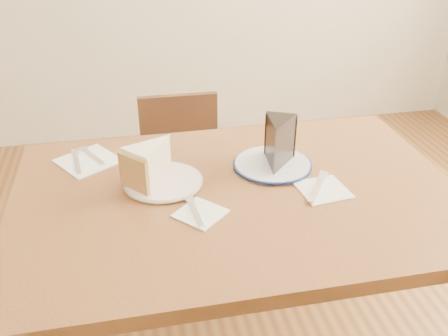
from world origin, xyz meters
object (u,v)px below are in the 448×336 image
chair_far (184,183)px  plate_navy (272,164)px  carrot_cake (153,163)px  chocolate_cake (277,145)px  plate_cream (163,182)px  table (237,221)px

chair_far → plate_navy: (0.21, -0.51, 0.34)m
carrot_cake → chocolate_cake: bearing=49.8°
plate_cream → chair_far: bearing=77.9°
plate_navy → chocolate_cake: (0.01, -0.01, 0.07)m
chocolate_cake → table: bearing=60.0°
table → carrot_cake: carrot_cake is taller
plate_navy → chocolate_cake: chocolate_cake is taller
table → chocolate_cake: (0.14, 0.10, 0.17)m
table → plate_navy: (0.13, 0.11, 0.10)m
plate_navy → chocolate_cake: size_ratio=1.74×
plate_cream → plate_navy: size_ratio=0.95×
carrot_cake → chocolate_cake: size_ratio=1.09×
plate_navy → plate_cream: bearing=-174.0°
chocolate_cake → carrot_cake: bearing=25.3°
table → chair_far: chair_far is taller
plate_cream → carrot_cake: (-0.02, 0.01, 0.05)m
table → chocolate_cake: bearing=35.7°
chair_far → chocolate_cake: (0.21, -0.52, 0.41)m
plate_cream → plate_navy: bearing=6.0°
plate_navy → carrot_cake: size_ratio=1.59×
table → plate_navy: plate_navy is taller
carrot_cake → plate_cream: bearing=17.5°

